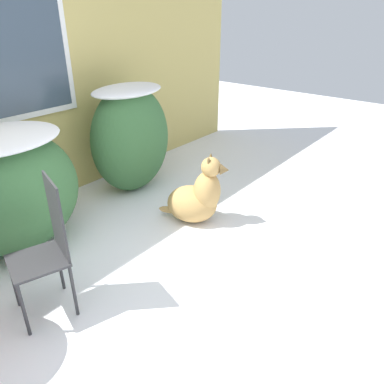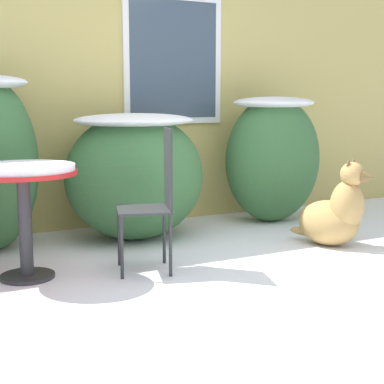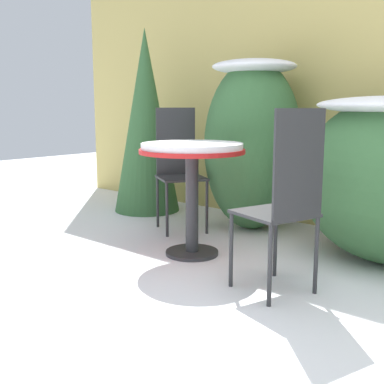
% 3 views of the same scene
% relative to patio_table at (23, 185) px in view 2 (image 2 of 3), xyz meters
% --- Properties ---
extents(ground_plane, '(16.00, 16.00, 0.00)m').
position_rel_patio_table_xyz_m(ground_plane, '(1.19, -0.81, -0.65)').
color(ground_plane, white).
extents(house_wall, '(8.00, 0.10, 3.15)m').
position_rel_patio_table_xyz_m(house_wall, '(1.21, 1.39, 0.92)').
color(house_wall, tan).
rests_on(house_wall, ground_plane).
extents(shrub_middle, '(1.24, 1.03, 1.11)m').
position_rel_patio_table_xyz_m(shrub_middle, '(1.11, 0.74, -0.06)').
color(shrub_middle, '#386638').
rests_on(shrub_middle, ground_plane).
extents(shrub_right, '(1.04, 0.69, 1.26)m').
position_rel_patio_table_xyz_m(shrub_right, '(2.64, 0.82, 0.01)').
color(shrub_right, '#386638').
rests_on(shrub_right, ground_plane).
extents(patio_table, '(0.73, 0.73, 0.80)m').
position_rel_patio_table_xyz_m(patio_table, '(0.00, 0.00, 0.00)').
color(patio_table, '#2D2D30').
rests_on(patio_table, ground_plane).
extents(patio_chair_far_side, '(0.47, 0.47, 1.03)m').
position_rel_patio_table_xyz_m(patio_chair_far_side, '(0.87, -0.24, -0.10)').
color(patio_chair_far_side, '#2D2D30').
rests_on(patio_chair_far_side, ground_plane).
extents(dog, '(0.59, 0.71, 0.75)m').
position_rel_patio_table_xyz_m(dog, '(2.51, -0.28, -0.38)').
color(dog, tan).
rests_on(dog, ground_plane).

